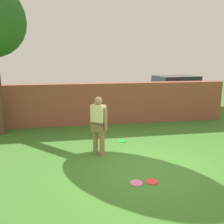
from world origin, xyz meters
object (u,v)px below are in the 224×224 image
Objects in this scene: person at (98,123)px; frisbee_green at (122,141)px; frisbee_pink at (136,183)px; car at (175,93)px; frisbee_red at (152,182)px.

person is 6.00× the size of frisbee_green.
frisbee_pink is at bearing -95.08° from frisbee_green.
frisbee_pink is 1.00× the size of frisbee_green.
car is 16.21× the size of frisbee_pink.
frisbee_pink is (-3.91, -6.90, -0.85)m from car.
frisbee_green is at bearing 84.92° from frisbee_pink.
person is 2.00m from frisbee_pink.
frisbee_pink is at bearing -126.52° from car.
person reaches higher than frisbee_red.
frisbee_green is 2.61m from frisbee_red.
person is at bearing -137.92° from car.
frisbee_green is (-3.68, -4.30, -0.85)m from car.
person is 2.13m from frisbee_red.
frisbee_pink is at bearing -30.36° from person.
frisbee_green is (0.84, 0.92, -0.89)m from person.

